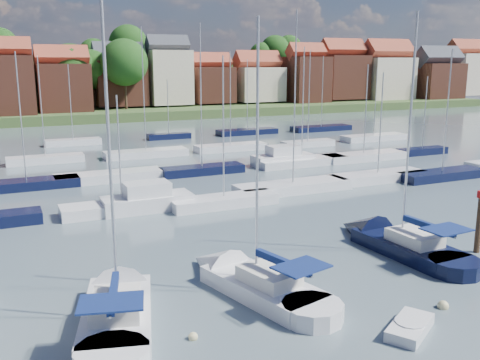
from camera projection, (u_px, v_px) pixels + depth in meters
name	position (u px, v px, depth m)	size (l,w,h in m)	color
ground	(148.00, 162.00, 62.01)	(260.00, 260.00, 0.00)	#495964
sailboat_left	(119.00, 305.00, 24.95)	(5.67, 11.49, 15.12)	silver
sailboat_centre	(247.00, 281.00, 27.60)	(5.46, 11.13, 14.67)	silver
sailboat_navy	(392.00, 242.00, 33.55)	(3.65, 11.29, 15.44)	black
tender	(410.00, 328.00, 23.03)	(3.16, 2.66, 0.62)	silver
timber_piling	(478.00, 238.00, 32.63)	(0.40, 0.40, 6.13)	#4C331E
buoy_c	(193.00, 339.00, 22.55)	(0.41, 0.41, 0.41)	beige
buoy_d	(443.00, 308.00, 25.39)	(0.53, 0.53, 0.53)	beige
buoy_e	(367.00, 241.00, 34.87)	(0.52, 0.52, 0.52)	#D85914
buoy_g	(220.00, 281.00, 28.53)	(0.46, 0.46, 0.46)	beige
marina_field	(176.00, 165.00, 58.38)	(79.62, 41.41, 15.93)	silver
far_shore_town	(66.00, 87.00, 144.29)	(212.46, 90.00, 22.27)	#415128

